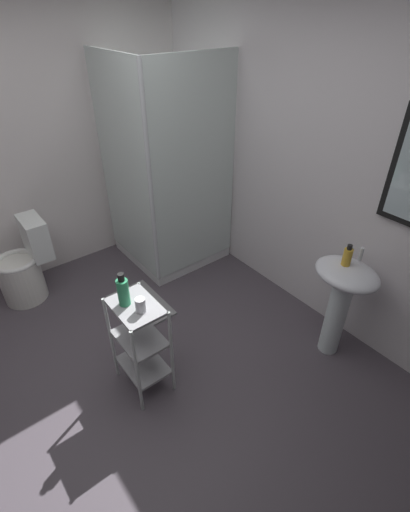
# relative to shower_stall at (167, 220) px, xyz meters

# --- Properties ---
(ground_plane) EXTENTS (4.20, 4.20, 0.02)m
(ground_plane) POSITION_rel_shower_stall_xyz_m (1.20, -1.23, -0.47)
(ground_plane) COLOR #4C444D
(wall_back) EXTENTS (4.20, 0.14, 2.50)m
(wall_back) POSITION_rel_shower_stall_xyz_m (1.21, 0.62, 0.79)
(wall_back) COLOR silver
(wall_back) RESTS_ON ground_plane
(shower_stall) EXTENTS (0.92, 0.92, 2.00)m
(shower_stall) POSITION_rel_shower_stall_xyz_m (0.00, 0.00, 0.00)
(shower_stall) COLOR white
(shower_stall) RESTS_ON ground_plane
(pedestal_sink) EXTENTS (0.46, 0.37, 0.81)m
(pedestal_sink) POSITION_rel_shower_stall_xyz_m (1.84, 0.29, 0.12)
(pedestal_sink) COLOR white
(pedestal_sink) RESTS_ON ground_plane
(sink_faucet) EXTENTS (0.03, 0.03, 0.10)m
(sink_faucet) POSITION_rel_shower_stall_xyz_m (1.84, 0.41, 0.40)
(sink_faucet) COLOR silver
(sink_faucet) RESTS_ON pedestal_sink
(toilet) EXTENTS (0.37, 0.49, 0.76)m
(toilet) POSITION_rel_shower_stall_xyz_m (-0.28, -1.35, -0.15)
(toilet) COLOR white
(toilet) RESTS_ON ground_plane
(storage_cart) EXTENTS (0.38, 0.28, 0.74)m
(storage_cart) POSITION_rel_shower_stall_xyz_m (1.22, -1.02, -0.03)
(storage_cart) COLOR silver
(storage_cart) RESTS_ON ground_plane
(hand_soap_bottle) EXTENTS (0.06, 0.06, 0.16)m
(hand_soap_bottle) POSITION_rel_shower_stall_xyz_m (1.82, 0.28, 0.42)
(hand_soap_bottle) COLOR gold
(hand_soap_bottle) RESTS_ON pedestal_sink
(body_wash_bottle_green) EXTENTS (0.07, 0.07, 0.23)m
(body_wash_bottle_green) POSITION_rel_shower_stall_xyz_m (1.17, -1.06, 0.38)
(body_wash_bottle_green) COLOR #2E935E
(body_wash_bottle_green) RESTS_ON storage_cart
(rinse_cup) EXTENTS (0.06, 0.06, 0.10)m
(rinse_cup) POSITION_rel_shower_stall_xyz_m (1.29, -1.01, 0.32)
(rinse_cup) COLOR silver
(rinse_cup) RESTS_ON storage_cart
(bath_mat) EXTENTS (0.60, 0.40, 0.02)m
(bath_mat) POSITION_rel_shower_stall_xyz_m (0.48, -0.64, -0.45)
(bath_mat) COLOR gray
(bath_mat) RESTS_ON ground_plane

